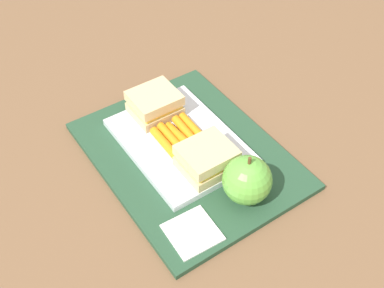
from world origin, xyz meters
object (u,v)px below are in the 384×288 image
(sandwich_half_right, at_px, (207,159))
(apple, at_px, (247,180))
(food_tray, at_px, (180,142))
(sandwich_half_left, at_px, (155,104))
(paper_napkin, at_px, (193,232))
(carrot_sticks_bundle, at_px, (180,136))

(sandwich_half_right, xyz_separation_m, apple, (0.07, 0.02, 0.00))
(food_tray, height_order, sandwich_half_left, sandwich_half_left)
(sandwich_half_right, height_order, apple, apple)
(paper_napkin, bearing_deg, carrot_sticks_bundle, 152.55)
(sandwich_half_left, height_order, apple, apple)
(food_tray, relative_size, apple, 2.66)
(sandwich_half_left, bearing_deg, carrot_sticks_bundle, 0.47)
(apple, bearing_deg, paper_napkin, -84.52)
(carrot_sticks_bundle, distance_m, paper_napkin, 0.18)
(apple, relative_size, paper_napkin, 1.24)
(carrot_sticks_bundle, height_order, apple, apple)
(sandwich_half_right, xyz_separation_m, carrot_sticks_bundle, (-0.08, 0.00, -0.02))
(paper_napkin, bearing_deg, apple, 95.48)
(sandwich_half_left, relative_size, carrot_sticks_bundle, 1.02)
(food_tray, height_order, apple, apple)
(carrot_sticks_bundle, bearing_deg, sandwich_half_left, -179.53)
(food_tray, distance_m, sandwich_half_right, 0.08)
(sandwich_half_right, height_order, paper_napkin, sandwich_half_right)
(food_tray, relative_size, paper_napkin, 3.29)
(food_tray, distance_m, paper_napkin, 0.18)
(sandwich_half_right, bearing_deg, apple, 17.40)
(sandwich_half_right, relative_size, apple, 0.92)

